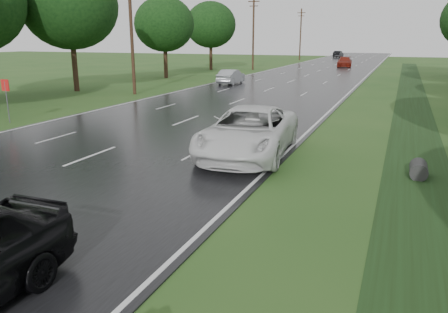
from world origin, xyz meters
TOP-DOWN VIEW (x-y plane):
  - road at (0.00, 45.00)m, footprint 14.00×180.00m
  - edge_stripe_east at (6.75, 45.00)m, footprint 0.12×180.00m
  - edge_stripe_west at (-6.75, 45.00)m, footprint 0.12×180.00m
  - center_line at (0.00, 45.00)m, footprint 0.12×180.00m
  - drainage_ditch at (11.50, 18.71)m, footprint 2.20×120.00m
  - road_sign at (-8.50, 12.00)m, footprint 0.50×0.06m
  - utility_pole_mid at (-9.20, 25.00)m, footprint 1.60×0.26m
  - utility_pole_far at (-9.20, 55.00)m, footprint 1.60×0.26m
  - utility_pole_distant at (-9.20, 85.00)m, footprint 1.60×0.26m
  - tree_west_c at (-15.00, 25.00)m, footprint 7.80×7.80m
  - tree_west_d at (-14.20, 39.00)m, footprint 6.60×6.60m
  - tree_west_f at (-14.80, 53.00)m, footprint 7.00×7.00m
  - white_pickup at (5.50, 10.44)m, footprint 3.52×6.70m
  - silver_sedan at (-4.75, 35.02)m, footprint 1.51×4.27m
  - far_car_red at (2.08, 66.18)m, footprint 2.55×5.33m
  - far_car_dark at (-3.67, 100.67)m, footprint 1.95×4.52m

SIDE VIEW (x-z plane):
  - road at x=0.00m, z-range 0.00..0.04m
  - drainage_ditch at x=11.50m, z-range -0.24..0.32m
  - edge_stripe_east at x=6.75m, z-range 0.04..0.05m
  - edge_stripe_west at x=-6.75m, z-range 0.04..0.05m
  - center_line at x=0.00m, z-range 0.04..0.05m
  - silver_sedan at x=-4.75m, z-range 0.04..1.45m
  - far_car_dark at x=-3.67m, z-range 0.04..1.49m
  - far_car_red at x=2.08m, z-range 0.04..1.54m
  - white_pickup at x=5.50m, z-range 0.04..1.84m
  - road_sign at x=-8.50m, z-range 0.49..2.79m
  - utility_pole_mid at x=-9.20m, z-range 0.20..10.20m
  - utility_pole_far at x=-9.20m, z-range 0.20..10.20m
  - utility_pole_distant at x=-9.20m, z-range 0.20..10.20m
  - tree_west_d at x=-14.20m, z-range 1.42..10.23m
  - tree_west_f at x=-14.80m, z-range 1.49..10.78m
  - tree_west_c at x=-15.00m, z-range 1.70..12.13m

